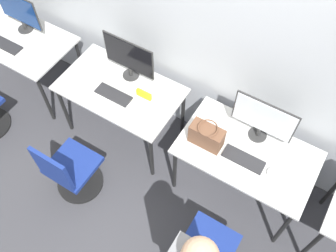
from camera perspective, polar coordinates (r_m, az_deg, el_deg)
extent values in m
plane|color=#3D3D42|center=(4.01, -1.09, -8.66)|extent=(20.00, 20.00, 0.00)
cube|color=#B7BCC1|center=(3.31, 6.53, 13.48)|extent=(12.00, 0.05, 2.80)
cube|color=silver|center=(4.54, -22.04, 12.32)|extent=(1.22, 0.72, 0.02)
cylinder|color=black|center=(4.35, -18.13, 3.89)|extent=(0.04, 0.04, 0.73)
cylinder|color=black|center=(5.28, -22.69, 13.41)|extent=(0.04, 0.04, 0.73)
cylinder|color=black|center=(4.59, -13.08, 9.26)|extent=(0.04, 0.04, 0.73)
cylinder|color=#2D2D2D|center=(4.59, -20.85, 13.68)|extent=(0.17, 0.17, 0.01)
cylinder|color=#2D2D2D|center=(4.56, -21.06, 14.17)|extent=(0.04, 0.04, 0.10)
cube|color=#2D2D2D|center=(4.43, -21.91, 16.28)|extent=(0.56, 0.01, 0.37)
cube|color=navy|center=(4.42, -21.98, 16.21)|extent=(0.53, 0.01, 0.35)
cube|color=#262628|center=(4.47, -23.44, 11.27)|extent=(0.37, 0.13, 0.02)
ellipsoid|color=silver|center=(4.30, -21.04, 10.29)|extent=(0.06, 0.09, 0.03)
cube|color=silver|center=(3.76, -7.36, 5.59)|extent=(1.22, 0.72, 0.02)
cylinder|color=black|center=(4.20, -15.47, 2.43)|extent=(0.04, 0.04, 0.73)
cylinder|color=black|center=(3.74, -2.53, -4.72)|extent=(0.04, 0.04, 0.73)
cylinder|color=black|center=(4.46, -10.39, 8.02)|extent=(0.04, 0.04, 0.73)
cylinder|color=black|center=(4.02, 2.28, 1.94)|extent=(0.04, 0.04, 0.73)
cylinder|color=#2D2D2D|center=(3.85, -5.66, 7.75)|extent=(0.17, 0.17, 0.01)
cylinder|color=#2D2D2D|center=(3.81, -5.73, 8.28)|extent=(0.04, 0.04, 0.10)
cube|color=#2D2D2D|center=(3.65, -5.98, 10.64)|extent=(0.56, 0.01, 0.37)
cube|color=black|center=(3.65, -6.05, 10.55)|extent=(0.53, 0.01, 0.35)
cube|color=#262628|center=(3.70, -8.30, 4.76)|extent=(0.37, 0.13, 0.02)
ellipsoid|color=silver|center=(3.60, -4.71, 3.34)|extent=(0.06, 0.09, 0.03)
cylinder|color=black|center=(4.11, -13.17, -8.34)|extent=(0.48, 0.48, 0.03)
cylinder|color=black|center=(3.94, -13.71, -7.15)|extent=(0.04, 0.04, 0.35)
cube|color=navy|center=(3.76, -14.32, -5.78)|extent=(0.44, 0.44, 0.05)
cube|color=navy|center=(3.51, -17.21, -6.34)|extent=(0.40, 0.04, 0.44)
cube|color=silver|center=(3.40, 12.02, -3.99)|extent=(1.22, 0.72, 0.02)
cylinder|color=black|center=(3.67, 1.04, -6.65)|extent=(0.04, 0.04, 0.73)
cylinder|color=black|center=(3.60, 17.08, -14.68)|extent=(0.04, 0.04, 0.73)
cylinder|color=black|center=(3.96, 5.66, 0.27)|extent=(0.04, 0.04, 0.73)
cylinder|color=black|center=(3.89, 20.40, -6.90)|extent=(0.04, 0.04, 0.73)
cylinder|color=#2D2D2D|center=(3.49, 13.46, -1.31)|extent=(0.17, 0.17, 0.01)
cylinder|color=#2D2D2D|center=(3.45, 13.63, -0.83)|extent=(0.04, 0.04, 0.10)
cube|color=#2D2D2D|center=(3.28, 14.42, 1.31)|extent=(0.56, 0.01, 0.37)
cube|color=silver|center=(3.27, 14.37, 1.21)|extent=(0.53, 0.01, 0.35)
cube|color=#262628|center=(3.33, 11.45, -4.96)|extent=(0.37, 0.13, 0.02)
ellipsoid|color=silver|center=(3.32, 15.33, -6.70)|extent=(0.06, 0.09, 0.03)
cylinder|color=black|center=(3.57, 5.90, -18.51)|extent=(0.04, 0.04, 0.35)
cube|color=navy|center=(3.38, 6.20, -17.62)|extent=(0.44, 0.44, 0.05)
cylinder|color=black|center=(3.63, 21.08, -16.46)|extent=(0.04, 0.04, 0.73)
cylinder|color=black|center=(3.92, 24.00, -8.57)|extent=(0.04, 0.04, 0.73)
cube|color=brown|center=(3.29, 5.89, -1.53)|extent=(0.30, 0.14, 0.22)
torus|color=brown|center=(3.18, 6.09, -0.29)|extent=(0.18, 0.18, 0.01)
cube|color=yellow|center=(3.63, -3.68, 4.81)|extent=(0.16, 0.03, 0.08)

